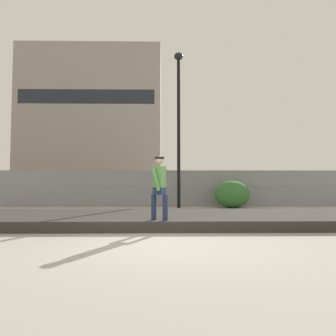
{
  "coord_description": "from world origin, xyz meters",
  "views": [
    {
      "loc": [
        0.13,
        -5.75,
        1.25
      ],
      "look_at": [
        0.28,
        4.37,
        1.74
      ],
      "focal_mm": 30.42,
      "sensor_mm": 36.0,
      "label": 1
    }
  ],
  "objects_px": {
    "shrub_left": "(232,194)",
    "parked_car_near": "(113,189)",
    "skater": "(159,187)",
    "street_lamp": "(179,112)",
    "skateboard": "(159,229)"
  },
  "relations": [
    {
      "from": "skater",
      "to": "shrub_left",
      "type": "distance_m",
      "value": 7.38
    },
    {
      "from": "street_lamp",
      "to": "parked_car_near",
      "type": "relative_size",
      "value": 1.69
    },
    {
      "from": "skateboard",
      "to": "parked_car_near",
      "type": "distance_m",
      "value": 10.01
    },
    {
      "from": "parked_car_near",
      "to": "shrub_left",
      "type": "xyz_separation_m",
      "value": [
        6.27,
        -3.04,
        -0.18
      ]
    },
    {
      "from": "skater",
      "to": "street_lamp",
      "type": "distance_m",
      "value": 7.44
    },
    {
      "from": "shrub_left",
      "to": "skateboard",
      "type": "bearing_deg",
      "value": -117.67
    },
    {
      "from": "skater",
      "to": "street_lamp",
      "type": "bearing_deg",
      "value": 82.66
    },
    {
      "from": "shrub_left",
      "to": "parked_car_near",
      "type": "bearing_deg",
      "value": 154.15
    },
    {
      "from": "street_lamp",
      "to": "parked_car_near",
      "type": "height_order",
      "value": "street_lamp"
    },
    {
      "from": "parked_car_near",
      "to": "shrub_left",
      "type": "bearing_deg",
      "value": -25.85
    },
    {
      "from": "skateboard",
      "to": "skater",
      "type": "height_order",
      "value": "skater"
    },
    {
      "from": "parked_car_near",
      "to": "shrub_left",
      "type": "relative_size",
      "value": 2.67
    },
    {
      "from": "skateboard",
      "to": "skater",
      "type": "relative_size",
      "value": 0.45
    },
    {
      "from": "skater",
      "to": "parked_car_near",
      "type": "xyz_separation_m",
      "value": [
        -2.85,
        9.56,
        -0.29
      ]
    },
    {
      "from": "skateboard",
      "to": "parked_car_near",
      "type": "xyz_separation_m",
      "value": [
        -2.85,
        9.56,
        0.78
      ]
    }
  ]
}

